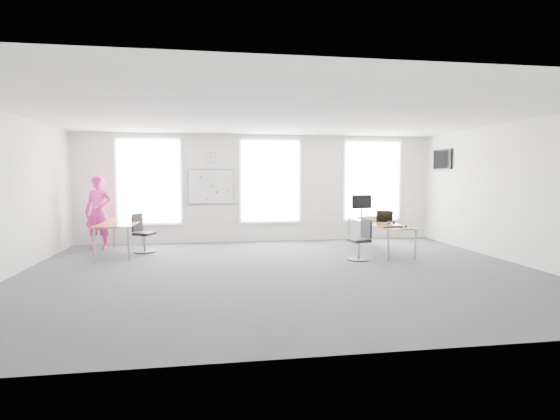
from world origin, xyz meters
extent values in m
plane|color=#2B2B30|center=(0.00, 0.00, 0.00)|extent=(10.00, 10.00, 0.00)
plane|color=white|center=(0.00, 0.00, 3.00)|extent=(10.00, 10.00, 0.00)
plane|color=silver|center=(0.00, 4.00, 1.50)|extent=(10.00, 0.00, 10.00)
plane|color=silver|center=(0.00, -4.00, 1.50)|extent=(10.00, 0.00, 10.00)
plane|color=silver|center=(5.00, 0.00, 1.50)|extent=(0.00, 10.00, 10.00)
cube|color=white|center=(-3.00, 3.97, 1.70)|extent=(1.60, 0.06, 2.20)
cube|color=white|center=(0.30, 3.97, 1.70)|extent=(1.60, 0.06, 2.20)
cube|color=white|center=(3.30, 3.97, 1.70)|extent=(1.60, 0.06, 2.20)
cube|color=#BA611B|center=(2.76, 2.08, 0.68)|extent=(0.76, 2.85, 0.03)
cylinder|color=gray|center=(2.44, 0.71, 0.33)|extent=(0.05, 0.05, 0.66)
cylinder|color=gray|center=(3.08, 0.71, 0.33)|extent=(0.05, 0.05, 0.66)
cylinder|color=gray|center=(2.44, 3.44, 0.33)|extent=(0.05, 0.05, 0.66)
cylinder|color=gray|center=(3.08, 3.44, 0.33)|extent=(0.05, 0.05, 0.66)
cube|color=#BA611B|center=(-3.49, 2.57, 0.74)|extent=(0.83, 2.07, 0.03)
cylinder|color=gray|center=(-3.85, 1.59, 0.36)|extent=(0.05, 0.05, 0.72)
cylinder|color=gray|center=(-3.14, 1.59, 0.36)|extent=(0.05, 0.05, 0.72)
cylinder|color=gray|center=(-3.85, 3.54, 0.36)|extent=(0.05, 0.05, 0.72)
cylinder|color=gray|center=(-3.14, 3.54, 0.36)|extent=(0.05, 0.05, 0.72)
cylinder|color=black|center=(1.83, 0.88, 0.01)|extent=(0.48, 0.48, 0.03)
cylinder|color=gray|center=(1.83, 0.88, 0.22)|extent=(0.06, 0.06, 0.39)
cube|color=black|center=(1.83, 0.88, 0.43)|extent=(0.48, 0.48, 0.06)
cube|color=black|center=(2.01, 0.92, 0.69)|extent=(0.13, 0.39, 0.42)
cylinder|color=black|center=(-2.96, 2.64, 0.01)|extent=(0.50, 0.50, 0.03)
cylinder|color=gray|center=(-2.96, 2.64, 0.23)|extent=(0.06, 0.06, 0.41)
cube|color=black|center=(-2.96, 2.64, 0.45)|extent=(0.56, 0.56, 0.07)
cube|color=black|center=(-3.13, 2.72, 0.72)|extent=(0.21, 0.39, 0.43)
imported|color=#C4227D|center=(-4.17, 3.33, 0.93)|extent=(0.77, 0.60, 1.86)
cube|color=silver|center=(-1.35, 3.97, 1.55)|extent=(1.20, 0.03, 0.90)
cylinder|color=gray|center=(-1.35, 3.97, 2.35)|extent=(0.30, 0.04, 0.30)
cube|color=black|center=(4.95, 3.00, 2.30)|extent=(0.06, 0.90, 0.55)
cube|color=black|center=(2.67, 1.01, 0.70)|extent=(0.46, 0.21, 0.02)
ellipsoid|color=black|center=(2.97, 0.98, 0.72)|extent=(0.11, 0.14, 0.05)
cylinder|color=black|center=(2.89, 1.29, 0.70)|extent=(0.08, 0.08, 0.01)
cylinder|color=black|center=(2.79, 1.52, 0.73)|extent=(0.04, 0.08, 0.08)
cylinder|color=black|center=(2.92, 1.52, 0.73)|extent=(0.04, 0.08, 0.08)
cylinder|color=gold|center=(2.79, 1.52, 0.73)|extent=(0.01, 0.09, 0.09)
cube|color=black|center=(2.86, 1.52, 0.78)|extent=(0.14, 0.02, 0.01)
cube|color=black|center=(2.86, 2.00, 0.84)|extent=(0.38, 0.16, 0.30)
cube|color=orange|center=(2.86, 1.91, 0.83)|extent=(0.36, 0.17, 0.27)
cube|color=black|center=(2.86, 1.89, 0.84)|extent=(0.38, 0.18, 0.29)
cube|color=beige|center=(2.69, 2.41, 0.75)|extent=(0.43, 0.37, 0.12)
cylinder|color=black|center=(2.75, 3.30, 0.70)|extent=(0.23, 0.23, 0.02)
cylinder|color=black|center=(2.75, 3.30, 0.82)|extent=(0.05, 0.05, 0.23)
cube|color=black|center=(2.75, 3.28, 1.14)|extent=(0.57, 0.08, 0.38)
cube|color=black|center=(2.75, 3.26, 1.14)|extent=(0.53, 0.04, 0.34)
camera|label=1|loc=(-1.37, -8.21, 1.84)|focal=28.00mm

